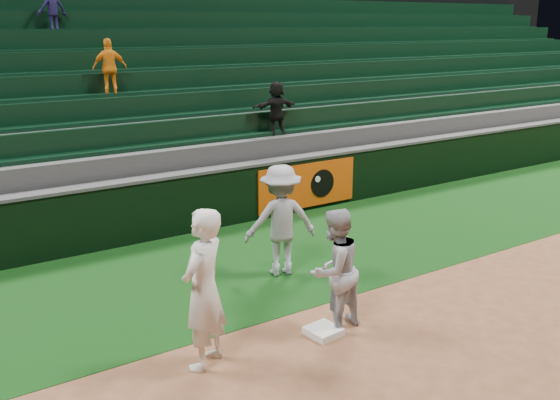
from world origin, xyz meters
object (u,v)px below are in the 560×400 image
at_px(baserunner, 334,270).
at_px(base_coach, 281,220).
at_px(first_baseman, 204,289).
at_px(first_base, 323,331).

relative_size(baserunner, base_coach, 0.92).
xyz_separation_m(baserunner, base_coach, (0.48, 2.05, 0.08)).
height_order(first_baseman, base_coach, first_baseman).
bearing_deg(baserunner, base_coach, -113.28).
bearing_deg(first_base, baserunner, 18.34).
bearing_deg(base_coach, baserunner, 93.50).
bearing_deg(base_coach, first_base, 88.41).
distance_m(baserunner, base_coach, 2.11).
relative_size(first_baseman, base_coach, 1.08).
bearing_deg(first_baseman, baserunner, 143.24).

